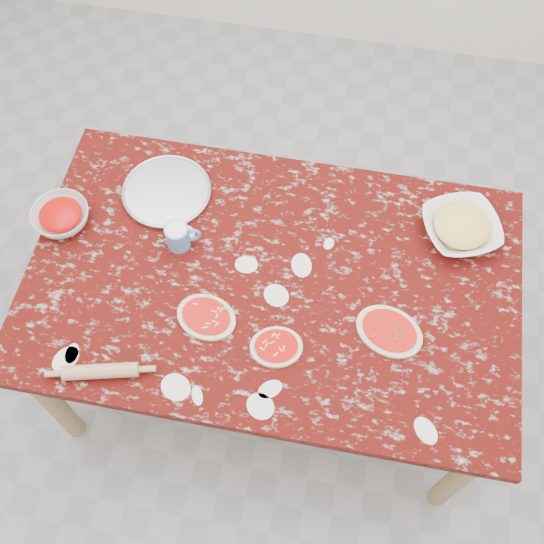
{
  "coord_description": "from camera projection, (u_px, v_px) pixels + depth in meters",
  "views": [
    {
      "loc": [
        0.19,
        -1.0,
        2.64
      ],
      "look_at": [
        0.0,
        0.0,
        0.8
      ],
      "focal_mm": 43.74,
      "sensor_mm": 36.0,
      "label": 1
    }
  ],
  "objects": [
    {
      "name": "sauce_bowl",
      "position": [
        61.0,
        217.0,
        2.23
      ],
      "size": [
        0.23,
        0.23,
        0.06
      ],
      "primitive_type": "imported",
      "rotation": [
        0.0,
        0.0,
        -0.24
      ],
      "color": "white",
      "rests_on": "worktable"
    },
    {
      "name": "pizza_mid",
      "position": [
        276.0,
        347.0,
        2.03
      ],
      "size": [
        0.19,
        0.17,
        0.02
      ],
      "color": "beige",
      "rests_on": "worktable"
    },
    {
      "name": "ground",
      "position": [
        272.0,
        363.0,
        2.8
      ],
      "size": [
        4.0,
        4.0,
        0.0
      ],
      "primitive_type": "plane",
      "color": "gray"
    },
    {
      "name": "pizza_tray",
      "position": [
        167.0,
        192.0,
        2.31
      ],
      "size": [
        0.39,
        0.39,
        0.01
      ],
      "primitive_type": "cylinder",
      "rotation": [
        0.0,
        0.0,
        -0.33
      ],
      "color": "#B2B2B7",
      "rests_on": "worktable"
    },
    {
      "name": "worktable",
      "position": [
        272.0,
        291.0,
        2.22
      ],
      "size": [
        1.6,
        1.0,
        0.75
      ],
      "color": "#3B0806",
      "rests_on": "ground"
    },
    {
      "name": "cheese_bowl",
      "position": [
        461.0,
        228.0,
        2.21
      ],
      "size": [
        0.33,
        0.33,
        0.06
      ],
      "primitive_type": "imported",
      "rotation": [
        0.0,
        0.0,
        0.41
      ],
      "color": "white",
      "rests_on": "worktable"
    },
    {
      "name": "flour_mug",
      "position": [
        179.0,
        236.0,
        2.17
      ],
      "size": [
        0.11,
        0.08,
        0.09
      ],
      "color": "#537BC2",
      "rests_on": "worktable"
    },
    {
      "name": "rolling_pin",
      "position": [
        101.0,
        371.0,
        1.97
      ],
      "size": [
        0.23,
        0.1,
        0.04
      ],
      "primitive_type": "cylinder",
      "rotation": [
        0.0,
        1.57,
        0.24
      ],
      "color": "tan",
      "rests_on": "worktable"
    },
    {
      "name": "pizza_left",
      "position": [
        206.0,
        317.0,
        2.07
      ],
      "size": [
        0.23,
        0.2,
        0.02
      ],
      "color": "beige",
      "rests_on": "worktable"
    },
    {
      "name": "pizza_right",
      "position": [
        389.0,
        331.0,
        2.05
      ],
      "size": [
        0.26,
        0.23,
        0.02
      ],
      "color": "beige",
      "rests_on": "worktable"
    }
  ]
}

